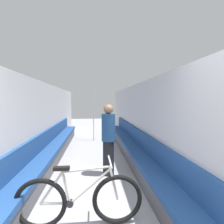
% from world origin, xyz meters
% --- Properties ---
extents(wall_left, '(0.10, 10.97, 2.14)m').
position_xyz_m(wall_left, '(-1.35, 3.88, 1.07)').
color(wall_left, '#B2B2B7').
rests_on(wall_left, ground).
extents(wall_right, '(0.10, 10.97, 2.14)m').
position_xyz_m(wall_right, '(1.35, 3.88, 1.07)').
color(wall_right, '#B2B2B7').
rests_on(wall_right, ground).
extents(bench_seat_row_left, '(0.43, 6.95, 0.85)m').
position_xyz_m(bench_seat_row_left, '(-1.11, 3.80, 0.29)').
color(bench_seat_row_left, '#4C4C51').
rests_on(bench_seat_row_left, ground).
extents(bench_seat_row_right, '(0.43, 6.95, 0.85)m').
position_xyz_m(bench_seat_row_right, '(1.11, 3.80, 0.29)').
color(bench_seat_row_right, '#4C4C51').
rests_on(bench_seat_row_right, ground).
extents(bicycle, '(1.65, 0.46, 0.86)m').
position_xyz_m(bicycle, '(-0.16, 1.16, 0.35)').
color(bicycle, black).
rests_on(bicycle, ground).
extents(grab_pole_near, '(0.08, 0.08, 2.12)m').
position_xyz_m(grab_pole_near, '(0.01, 6.15, 1.03)').
color(grab_pole_near, gray).
rests_on(grab_pole_near, ground).
extents(passenger_standing, '(0.30, 0.30, 1.56)m').
position_xyz_m(passenger_standing, '(0.34, 2.73, 0.80)').
color(passenger_standing, black).
rests_on(passenger_standing, ground).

